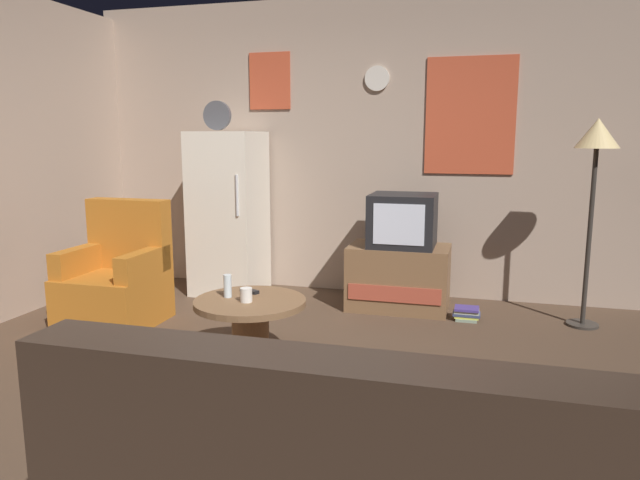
% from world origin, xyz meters
% --- Properties ---
extents(ground_plane, '(12.00, 12.00, 0.00)m').
position_xyz_m(ground_plane, '(0.00, 0.00, 0.00)').
color(ground_plane, '#4C3828').
extents(wall_with_art, '(5.20, 0.12, 2.69)m').
position_xyz_m(wall_with_art, '(0.01, 2.45, 1.35)').
color(wall_with_art, tan).
rests_on(wall_with_art, ground_plane).
extents(fridge, '(0.60, 0.62, 1.77)m').
position_xyz_m(fridge, '(-1.15, 2.06, 0.75)').
color(fridge, silver).
rests_on(fridge, ground_plane).
extents(tv_stand, '(0.84, 0.53, 0.54)m').
position_xyz_m(tv_stand, '(0.47, 1.93, 0.27)').
color(tv_stand, brown).
rests_on(tv_stand, ground_plane).
extents(crt_tv, '(0.54, 0.51, 0.44)m').
position_xyz_m(crt_tv, '(0.49, 1.93, 0.76)').
color(crt_tv, black).
rests_on(crt_tv, tv_stand).
extents(standing_lamp, '(0.32, 0.32, 1.59)m').
position_xyz_m(standing_lamp, '(1.92, 1.83, 1.36)').
color(standing_lamp, '#332D28').
rests_on(standing_lamp, ground_plane).
extents(coffee_table, '(0.72, 0.72, 0.43)m').
position_xyz_m(coffee_table, '(-0.28, 0.43, 0.21)').
color(coffee_table, brown).
rests_on(coffee_table, ground_plane).
extents(wine_glass, '(0.05, 0.05, 0.15)m').
position_xyz_m(wine_glass, '(-0.44, 0.45, 0.50)').
color(wine_glass, silver).
rests_on(wine_glass, coffee_table).
extents(mug_ceramic_white, '(0.08, 0.08, 0.09)m').
position_xyz_m(mug_ceramic_white, '(-0.28, 0.38, 0.47)').
color(mug_ceramic_white, silver).
rests_on(mug_ceramic_white, coffee_table).
extents(remote_control, '(0.15, 0.11, 0.02)m').
position_xyz_m(remote_control, '(-0.35, 0.59, 0.44)').
color(remote_control, black).
rests_on(remote_control, coffee_table).
extents(armchair, '(0.68, 0.68, 0.96)m').
position_xyz_m(armchair, '(-1.62, 0.95, 0.34)').
color(armchair, '#B2661E').
rests_on(armchair, ground_plane).
extents(book_stack, '(0.21, 0.16, 0.11)m').
position_xyz_m(book_stack, '(1.05, 1.73, 0.06)').
color(book_stack, gray).
rests_on(book_stack, ground_plane).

